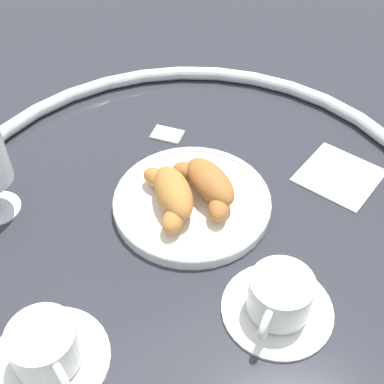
% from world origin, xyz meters
% --- Properties ---
extents(ground_plane, '(2.20, 2.20, 0.00)m').
position_xyz_m(ground_plane, '(0.00, 0.00, 0.00)').
color(ground_plane, '#2D3038').
extents(table_chrome_rim, '(0.74, 0.74, 0.02)m').
position_xyz_m(table_chrome_rim, '(0.00, 0.00, 0.01)').
color(table_chrome_rim, silver).
rests_on(table_chrome_rim, ground_plane).
extents(pastry_plate, '(0.23, 0.23, 0.02)m').
position_xyz_m(pastry_plate, '(0.02, -0.01, 0.01)').
color(pastry_plate, white).
rests_on(pastry_plate, ground_plane).
extents(croissant_large, '(0.14, 0.07, 0.04)m').
position_xyz_m(croissant_large, '(0.02, -0.04, 0.04)').
color(croissant_large, '#AD6B33').
rests_on(croissant_large, pastry_plate).
extents(croissant_small, '(0.14, 0.08, 0.04)m').
position_xyz_m(croissant_small, '(0.02, 0.02, 0.04)').
color(croissant_small, '#BC7A38').
rests_on(croissant_small, pastry_plate).
extents(coffee_cup_near, '(0.14, 0.14, 0.06)m').
position_xyz_m(coffee_cup_near, '(-0.18, -0.03, 0.03)').
color(coffee_cup_near, white).
rests_on(coffee_cup_near, ground_plane).
extents(coffee_cup_far, '(0.14, 0.14, 0.06)m').
position_xyz_m(coffee_cup_far, '(-0.12, 0.23, 0.03)').
color(coffee_cup_far, white).
rests_on(coffee_cup_far, ground_plane).
extents(sugar_packet, '(0.06, 0.06, 0.01)m').
position_xyz_m(sugar_packet, '(0.19, -0.05, 0.00)').
color(sugar_packet, white).
rests_on(sugar_packet, ground_plane).
extents(folded_napkin, '(0.15, 0.15, 0.01)m').
position_xyz_m(folded_napkin, '(-0.02, -0.24, 0.00)').
color(folded_napkin, silver).
rests_on(folded_napkin, ground_plane).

